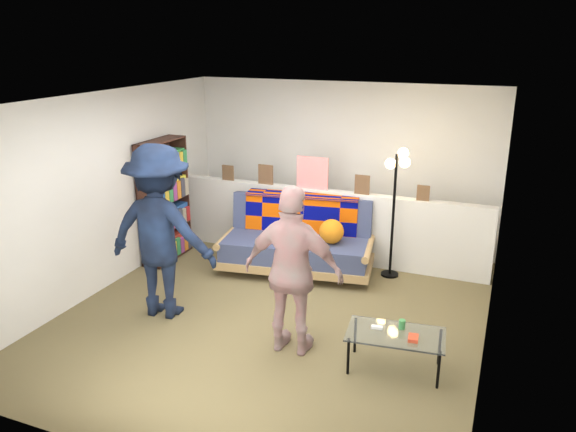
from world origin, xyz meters
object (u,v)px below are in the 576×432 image
(coffee_table, at_px, (396,336))
(floor_lamp, at_px, (397,187))
(person_left, at_px, (160,232))
(person_right, at_px, (293,272))
(futon_sofa, at_px, (299,242))
(bookshelf, at_px, (164,205))

(coffee_table, height_order, floor_lamp, floor_lamp)
(coffee_table, distance_m, floor_lamp, 2.37)
(coffee_table, xyz_separation_m, person_left, (-2.66, 0.16, 0.62))
(person_left, distance_m, person_right, 1.66)
(futon_sofa, bearing_deg, person_left, -119.59)
(floor_lamp, relative_size, person_right, 0.99)
(bookshelf, xyz_separation_m, person_right, (2.55, -1.60, 0.07))
(person_left, bearing_deg, person_right, 168.76)
(futon_sofa, distance_m, coffee_table, 2.52)
(person_right, bearing_deg, bookshelf, -33.30)
(bookshelf, bearing_deg, person_right, -32.18)
(coffee_table, xyz_separation_m, person_right, (-1.02, -0.04, 0.50))
(futon_sofa, xyz_separation_m, person_right, (0.67, -1.90, 0.45))
(bookshelf, height_order, coffee_table, bookshelf)
(futon_sofa, xyz_separation_m, coffee_table, (1.69, -1.86, -0.05))
(futon_sofa, distance_m, floor_lamp, 1.47)
(bookshelf, bearing_deg, futon_sofa, 8.91)
(bookshelf, bearing_deg, floor_lamp, 10.93)
(bookshelf, distance_m, coffee_table, 3.92)
(floor_lamp, height_order, person_right, person_right)
(futon_sofa, height_order, bookshelf, bookshelf)
(futon_sofa, relative_size, floor_lamp, 1.26)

